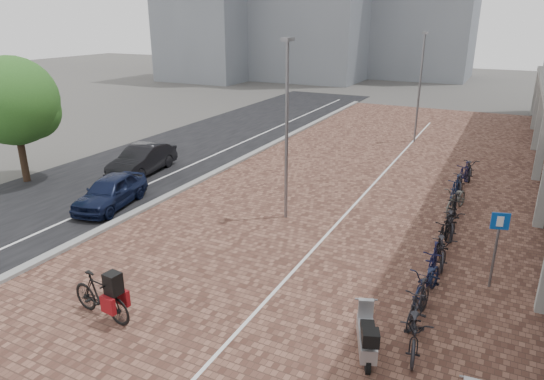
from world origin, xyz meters
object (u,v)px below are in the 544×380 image
Objects in this scene: car_dark at (142,160)px; parking_sign at (497,239)px; hero_bike at (101,296)px; scooter_front at (367,334)px; car_navy at (111,192)px.

parking_sign is at bearing -20.80° from car_dark.
scooter_front is at bearing -70.19° from hero_bike.
car_dark is 2.53× the size of scooter_front.
hero_bike is at bearing -58.88° from car_navy.
parking_sign reaches higher than hero_bike.
hero_bike reaches higher than car_navy.
scooter_front is at bearing -133.12° from parking_sign.
hero_bike reaches higher than scooter_front.
scooter_front is (6.38, 1.53, -0.07)m from hero_bike.
car_navy is at bearing -72.36° from car_dark.
car_navy is 1.64× the size of parking_sign.
hero_bike is (7.14, -9.88, -0.05)m from car_dark.
car_navy is 12.48m from scooter_front.
parking_sign reaches higher than car_navy.
car_navy is 2.29× the size of scooter_front.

